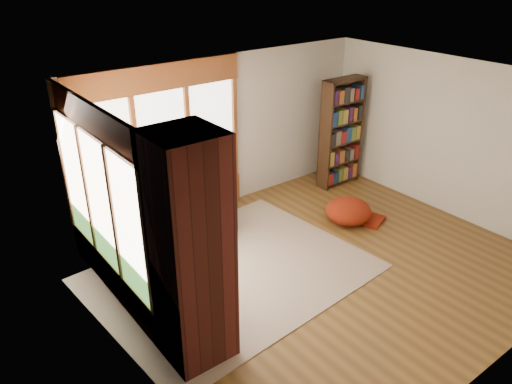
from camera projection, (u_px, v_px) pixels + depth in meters
floor at (327, 263)px, 7.20m from camera, size 5.50×5.50×0.00m
ceiling at (340, 84)px, 6.07m from camera, size 5.50×5.50×0.00m
wall_back at (226, 132)px, 8.42m from camera, size 5.50×0.04×2.60m
wall_left at (143, 249)px, 5.13m from camera, size 0.04×5.00×2.60m
wall_right at (452, 139)px, 8.14m from camera, size 0.04×5.00×2.60m
windows_back at (163, 145)px, 7.72m from camera, size 2.82×0.10×1.90m
windows_left at (101, 202)px, 5.98m from camera, size 0.10×2.62×1.90m
roller_blind at (74, 150)px, 6.42m from camera, size 0.03×0.72×0.90m
brick_chimney at (190, 253)px, 5.07m from camera, size 0.70×0.70×2.60m
sectional_sofa at (148, 239)px, 7.21m from camera, size 2.20×2.20×0.80m
area_rug at (231, 273)px, 6.97m from camera, size 3.88×3.08×0.01m
bookshelf at (341, 133)px, 9.26m from camera, size 0.87×0.29×2.03m
pouf at (348, 210)px, 8.20m from camera, size 0.96×0.96×0.40m
dog_tan at (134, 200)px, 7.20m from camera, size 1.16×1.13×0.57m
dog_brindle at (147, 244)px, 6.26m from camera, size 0.63×0.87×0.44m
throw_pillows at (143, 206)px, 7.13m from camera, size 1.98×1.68×0.45m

